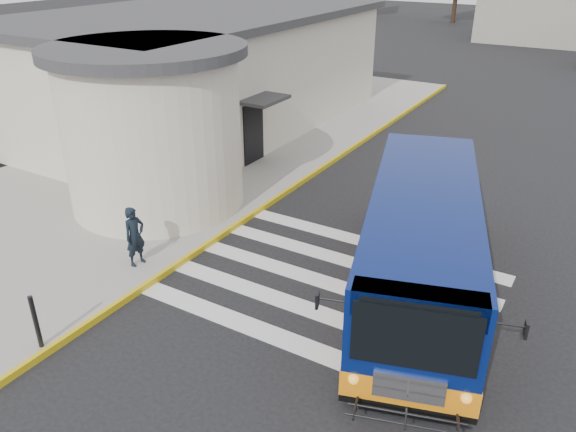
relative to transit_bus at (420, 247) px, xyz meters
The scene contains 9 objects.
ground 1.99m from the transit_bus, behind, with size 140.00×140.00×0.00m, color black.
sidewalk 11.39m from the transit_bus, 158.89° to the left, with size 10.00×34.00×0.15m, color gray.
curb_strip 7.04m from the transit_bus, 144.02° to the left, with size 0.12×34.00×0.16m, color gold.
station_building 14.31m from the transit_bus, 150.63° to the left, with size 12.70×18.70×4.80m.
crosswalk 2.51m from the transit_bus, 160.84° to the right, with size 8.00×5.35×0.01m.
transit_bus is the anchor object (origin of this frame).
pedestrian_a 6.93m from the transit_bus, 158.14° to the right, with size 0.57×0.37×1.56m, color black.
pedestrian_b 8.60m from the transit_bus, behind, with size 0.88×0.69×1.82m, color black.
bollard 8.33m from the transit_bus, 133.96° to the right, with size 0.10×0.10×1.20m, color black.
Camera 1 is at (4.73, -11.26, 7.51)m, focal length 35.00 mm.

